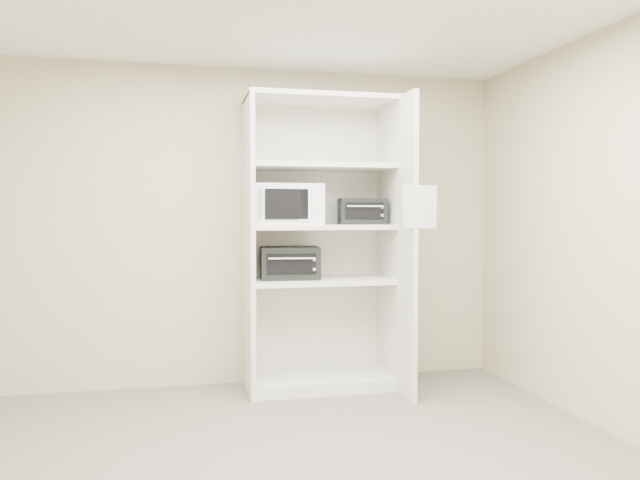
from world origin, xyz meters
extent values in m
cube|color=#696758|center=(0.00, 0.00, 0.00)|extent=(4.50, 4.00, 0.01)
cube|color=#B7AF87|center=(0.00, 2.00, 1.35)|extent=(4.50, 0.02, 2.70)
cube|color=#B7AF87|center=(0.00, -2.00, 1.35)|extent=(4.50, 0.02, 2.70)
cube|color=#B7AF87|center=(2.25, 0.00, 1.35)|extent=(0.02, 4.00, 2.70)
cube|color=silver|center=(0.02, 1.68, 1.20)|extent=(0.04, 0.60, 2.40)
cube|color=silver|center=(1.22, 1.53, 1.20)|extent=(0.04, 0.90, 2.40)
cube|color=silver|center=(0.62, 1.99, 1.20)|extent=(1.24, 0.02, 2.40)
cube|color=silver|center=(0.62, 1.70, 0.05)|extent=(1.16, 0.56, 0.10)
cube|color=silver|center=(0.62, 1.70, 0.90)|extent=(1.16, 0.56, 0.04)
cube|color=silver|center=(0.62, 1.70, 1.35)|extent=(1.16, 0.56, 0.04)
cube|color=silver|center=(0.62, 1.70, 1.85)|extent=(1.16, 0.56, 0.04)
cube|color=silver|center=(0.62, 1.70, 2.40)|extent=(1.24, 0.60, 0.04)
cube|color=white|center=(0.33, 1.68, 1.54)|extent=(0.56, 0.43, 0.33)
cube|color=black|center=(0.98, 1.72, 1.48)|extent=(0.42, 0.33, 0.22)
cube|color=black|center=(0.36, 1.73, 1.05)|extent=(0.51, 0.40, 0.27)
cube|color=white|center=(1.25, 1.07, 1.51)|extent=(0.25, 0.03, 0.32)
camera|label=1|loc=(-0.52, -3.36, 1.46)|focal=35.00mm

